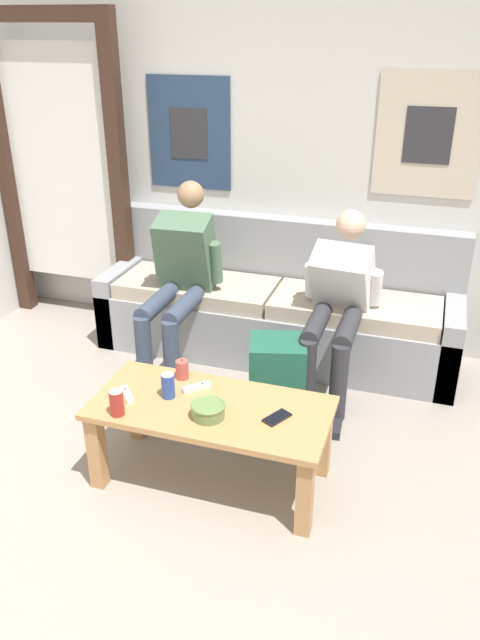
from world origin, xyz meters
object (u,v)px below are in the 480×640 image
Objects in this scene: game_controller_near_left at (127,395)px; game_controller_near_right at (196,387)px; pillar_candle at (182,370)px; coffee_table at (211,420)px; cell_phone at (277,418)px; drink_can_red at (117,403)px; ceramic_bowl at (208,410)px; person_seated_teen at (338,301)px; backpack at (277,381)px; person_seated_adult at (180,275)px; couch at (277,311)px; drink_can_blue at (168,386)px.

game_controller_near_left is 1.04× the size of game_controller_near_right.
coffee_table is at bearing -40.45° from pillar_candle.
cell_phone is (0.44, -0.12, -0.01)m from game_controller_near_right.
ceramic_bowl is at bearing 15.05° from drink_can_red.
backpack is at bearing -120.86° from person_seated_teen.
person_seated_adult is 1.11× the size of person_seated_teen.
couch reaches higher than cell_phone.
person_seated_adult is 1.11m from drink_can_blue.
coffee_table is 9.10× the size of drink_can_blue.
cell_phone is at bearing 15.38° from ceramic_bowl.
backpack is (0.75, -0.41, -0.40)m from person_seated_adult.
person_seated_teen is 1.39m from game_controller_near_left.
couch is at bearing 104.77° from cell_phone.
drink_can_red is 0.41m from game_controller_near_right.
pillar_candle is (-0.63, -0.87, -0.09)m from person_seated_teen.
couch is 1.50m from game_controller_near_left.
pillar_candle is at bearing 131.11° from ceramic_bowl.
game_controller_near_left is (-0.43, 0.04, -0.03)m from ceramic_bowl.
drink_can_red reaches higher than ceramic_bowl.
drink_can_red is (-0.38, -0.20, 0.14)m from coffee_table.
person_seated_teen is at bearing 54.16° from pillar_candle.
couch is 19.11× the size of drink_can_red.
person_seated_teen is 7.97× the size of game_controller_near_left.
drink_can_blue reaches higher than ceramic_bowl.
game_controller_near_right is (0.11, -0.08, -0.04)m from pillar_candle.
backpack is (0.16, 0.64, -0.13)m from coffee_table.
backpack is 4.29× the size of pillar_candle.
pillar_candle is at bearing 91.15° from drink_can_blue.
person_seated_adult is 1.13m from game_controller_near_left.
couch is at bearing 105.09° from backpack.
couch is 19.11× the size of drink_can_blue.
backpack reaches higher than cell_phone.
coffee_table is 1.16m from person_seated_teen.
person_seated_adult is 7.71× the size of cell_phone.
coffee_table is 1.23m from person_seated_adult.
couch is at bearing 78.22° from drink_can_red.
couch is at bearing 32.89° from person_seated_adult.
cell_phone is at bearing -1.39° from coffee_table.
game_controller_near_right is (0.10, 0.10, -0.05)m from drink_can_blue.
coffee_table is at bearing -88.06° from couch.
ceramic_bowl is at bearing -55.70° from game_controller_near_right.
person_seated_teen is 2.23× the size of backpack.
pillar_candle reaches higher than backpack.
couch is 21.65× the size of pillar_candle.
person_seated_adult reaches higher than cell_phone.
person_seated_adult reaches higher than drink_can_red.
person_seated_adult is at bearing 118.37° from ceramic_bowl.
backpack reaches higher than coffee_table.
cell_phone is (0.17, -0.65, 0.21)m from backpack.
backpack is 0.64m from pillar_candle.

